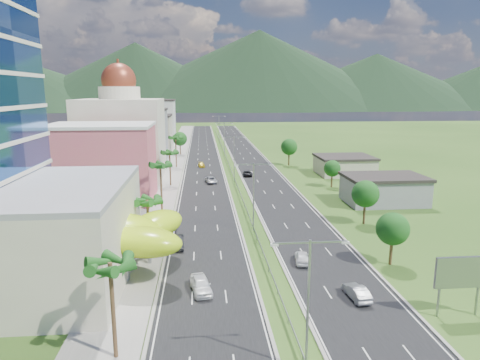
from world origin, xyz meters
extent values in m
plane|color=#2D5119|center=(0.00, 0.00, 0.00)|extent=(500.00, 500.00, 0.00)
cube|color=black|center=(-7.50, 90.00, 0.02)|extent=(11.00, 260.00, 0.04)
cube|color=black|center=(7.50, 90.00, 0.02)|extent=(11.00, 260.00, 0.04)
cube|color=gray|center=(-17.00, 90.00, 0.06)|extent=(7.00, 260.00, 0.12)
cube|color=gray|center=(0.00, 72.00, 0.62)|extent=(0.08, 216.00, 0.28)
cube|color=gray|center=(0.00, 174.00, 0.35)|extent=(0.10, 0.12, 0.70)
cylinder|color=gray|center=(0.00, -25.00, 5.50)|extent=(0.20, 0.20, 11.00)
cube|color=gray|center=(-1.44, -25.00, 10.80)|extent=(2.88, 0.12, 0.12)
cube|color=gray|center=(1.44, -25.00, 10.80)|extent=(2.88, 0.12, 0.12)
cube|color=silver|center=(-2.72, -25.00, 10.70)|extent=(0.60, 0.25, 0.18)
cube|color=silver|center=(2.72, -25.00, 10.70)|extent=(0.60, 0.25, 0.18)
cylinder|color=gray|center=(0.00, 10.00, 5.50)|extent=(0.20, 0.20, 11.00)
cube|color=gray|center=(-1.44, 10.00, 10.80)|extent=(2.88, 0.12, 0.12)
cube|color=gray|center=(1.44, 10.00, 10.80)|extent=(2.88, 0.12, 0.12)
cube|color=silver|center=(-2.72, 10.00, 10.70)|extent=(0.60, 0.25, 0.18)
cube|color=silver|center=(2.72, 10.00, 10.70)|extent=(0.60, 0.25, 0.18)
cylinder|color=gray|center=(0.00, 50.00, 5.50)|extent=(0.20, 0.20, 11.00)
cube|color=gray|center=(-1.44, 50.00, 10.80)|extent=(2.88, 0.12, 0.12)
cube|color=gray|center=(1.44, 50.00, 10.80)|extent=(2.88, 0.12, 0.12)
cube|color=silver|center=(-2.72, 50.00, 10.70)|extent=(0.60, 0.25, 0.18)
cube|color=silver|center=(2.72, 50.00, 10.70)|extent=(0.60, 0.25, 0.18)
cylinder|color=gray|center=(0.00, 95.00, 5.50)|extent=(0.20, 0.20, 11.00)
cube|color=gray|center=(-1.44, 95.00, 10.80)|extent=(2.88, 0.12, 0.12)
cube|color=gray|center=(1.44, 95.00, 10.80)|extent=(2.88, 0.12, 0.12)
cube|color=silver|center=(-2.72, 95.00, 10.70)|extent=(0.60, 0.25, 0.18)
cube|color=silver|center=(2.72, 95.00, 10.70)|extent=(0.60, 0.25, 0.18)
cylinder|color=gray|center=(0.00, 140.00, 5.50)|extent=(0.20, 0.20, 11.00)
cube|color=gray|center=(-1.44, 140.00, 10.80)|extent=(2.88, 0.12, 0.12)
cube|color=gray|center=(1.44, 140.00, 10.80)|extent=(2.88, 0.12, 0.12)
cube|color=silver|center=(-2.72, 140.00, 10.70)|extent=(0.60, 0.25, 0.18)
cube|color=silver|center=(2.72, 140.00, 10.70)|extent=(0.60, 0.25, 0.18)
cylinder|color=gray|center=(-24.00, -2.00, 2.00)|extent=(0.50, 0.50, 4.00)
cylinder|color=gray|center=(-17.00, -7.00, 2.00)|extent=(0.50, 0.50, 4.00)
cylinder|color=gray|center=(-21.00, -10.00, 2.00)|extent=(0.50, 0.50, 4.00)
cylinder|color=gray|center=(-15.00, -2.00, 2.00)|extent=(0.50, 0.50, 4.00)
cube|color=#D1566C|center=(-28.00, 32.00, 7.50)|extent=(20.00, 15.00, 15.00)
cube|color=beige|center=(-28.00, 55.00, 10.00)|extent=(20.00, 20.00, 20.00)
cylinder|color=beige|center=(-28.00, 55.00, 21.50)|extent=(10.00, 10.00, 3.00)
sphere|color=maroon|center=(-28.00, 55.00, 24.50)|extent=(8.40, 8.40, 8.40)
cube|color=gray|center=(-27.00, 80.00, 8.00)|extent=(16.00, 15.00, 16.00)
cube|color=#BBB39A|center=(-27.00, 102.00, 6.50)|extent=(16.00, 15.00, 13.00)
cube|color=silver|center=(-27.00, 125.00, 9.00)|extent=(16.00, 15.00, 18.00)
cylinder|color=gray|center=(15.00, -18.00, 1.60)|extent=(0.24, 0.24, 3.20)
cylinder|color=gray|center=(19.00, -18.00, 1.60)|extent=(0.24, 0.24, 3.20)
cube|color=#D85919|center=(17.00, -18.00, 4.60)|extent=(5.20, 0.35, 3.20)
cube|color=gray|center=(28.00, 25.00, 2.50)|extent=(15.00, 10.00, 5.00)
cube|color=#BBB39A|center=(30.00, 55.00, 2.20)|extent=(14.00, 12.00, 4.40)
cylinder|color=#47301C|center=(-15.50, -22.00, 4.25)|extent=(0.36, 0.36, 8.50)
cylinder|color=#47301C|center=(-15.50, 2.00, 3.75)|extent=(0.36, 0.36, 7.50)
cylinder|color=#47301C|center=(-15.50, 22.00, 4.50)|extent=(0.36, 0.36, 9.00)
cylinder|color=#47301C|center=(-15.50, 45.00, 4.00)|extent=(0.36, 0.36, 8.00)
cylinder|color=#47301C|center=(-15.50, 70.00, 4.40)|extent=(0.36, 0.36, 8.80)
cylinder|color=#47301C|center=(-15.50, 95.00, 2.45)|extent=(0.40, 0.40, 4.90)
sphere|color=#1C541A|center=(-15.50, 95.00, 5.60)|extent=(4.90, 4.90, 4.90)
cylinder|color=#47301C|center=(16.00, -5.00, 2.10)|extent=(0.40, 0.40, 4.20)
sphere|color=#1C541A|center=(16.00, -5.00, 4.80)|extent=(4.20, 4.20, 4.20)
cylinder|color=#47301C|center=(19.00, 12.00, 2.27)|extent=(0.40, 0.40, 4.55)
sphere|color=#1C541A|center=(19.00, 12.00, 5.20)|extent=(4.55, 4.55, 4.55)
cylinder|color=#47301C|center=(22.00, 40.00, 1.92)|extent=(0.40, 0.40, 3.85)
sphere|color=#1C541A|center=(22.00, 40.00, 4.40)|extent=(3.85, 3.85, 3.85)
cylinder|color=#47301C|center=(18.00, 70.00, 2.45)|extent=(0.40, 0.40, 4.90)
sphere|color=#1C541A|center=(18.00, 70.00, 5.60)|extent=(4.90, 4.90, 4.90)
imported|color=white|center=(-8.38, -10.61, 0.88)|extent=(2.81, 5.22, 1.69)
imported|color=black|center=(-11.66, 3.62, 0.84)|extent=(1.92, 4.92, 1.60)
imported|color=#919398|center=(-5.88, 46.80, 0.77)|extent=(3.18, 5.54, 1.45)
imported|color=gold|center=(-8.18, 69.54, 0.65)|extent=(2.24, 4.42, 1.23)
imported|color=white|center=(4.75, -3.50, 0.78)|extent=(2.42, 4.55, 1.48)
imported|color=#96989D|center=(8.32, -13.69, 0.78)|extent=(2.00, 4.63, 1.48)
imported|color=black|center=(3.89, 54.86, 0.73)|extent=(2.66, 5.13, 1.38)
imported|color=black|center=(-12.30, 9.83, 0.67)|extent=(0.76, 2.00, 1.25)
camera|label=1|loc=(-8.01, -54.91, 21.98)|focal=32.00mm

